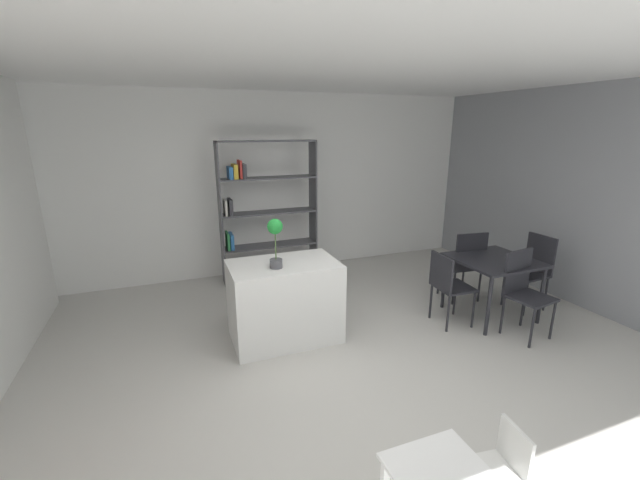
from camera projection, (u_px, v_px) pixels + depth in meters
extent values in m
plane|color=beige|center=(344.00, 376.00, 3.75)|extent=(9.94, 9.94, 0.00)
cube|color=white|center=(350.00, 50.00, 2.97)|extent=(7.22, 6.42, 0.06)
cube|color=white|center=(262.00, 185.00, 6.22)|extent=(7.22, 0.06, 2.82)
cube|color=gray|center=(625.00, 205.00, 4.60)|extent=(0.06, 6.42, 2.82)
cube|color=white|center=(285.00, 301.00, 4.33)|extent=(1.16, 0.72, 0.89)
cylinder|color=#4C4C51|center=(276.00, 264.00, 4.06)|extent=(0.13, 0.13, 0.09)
cylinder|color=#476633|center=(276.00, 246.00, 4.01)|extent=(0.01, 0.01, 0.29)
sphere|color=#208C33|center=(275.00, 226.00, 3.95)|extent=(0.16, 0.16, 0.16)
cube|color=#4C4C51|center=(220.00, 216.00, 5.69)|extent=(0.02, 0.32, 2.11)
cube|color=#4C4C51|center=(313.00, 209.00, 6.19)|extent=(0.02, 0.32, 2.11)
cube|color=#4C4C51|center=(266.00, 141.00, 5.65)|extent=(1.45, 0.32, 0.02)
cube|color=#4C4C51|center=(271.00, 277.00, 6.23)|extent=(1.45, 0.32, 0.02)
cube|color=#4C4C51|center=(270.00, 245.00, 6.08)|extent=(1.40, 0.32, 0.02)
cube|color=#4C4C51|center=(269.00, 212.00, 5.94)|extent=(1.40, 0.32, 0.02)
cube|color=#4C4C51|center=(267.00, 178.00, 5.80)|extent=(1.40, 0.32, 0.02)
cube|color=orange|center=(234.00, 274.00, 5.99)|extent=(0.03, 0.26, 0.23)
cube|color=#8E4793|center=(237.00, 275.00, 6.02)|extent=(0.04, 0.26, 0.18)
cube|color=#338E4C|center=(228.00, 241.00, 5.82)|extent=(0.03, 0.26, 0.25)
cube|color=#2D6BAD|center=(231.00, 241.00, 5.85)|extent=(0.05, 0.26, 0.23)
cube|color=silver|center=(225.00, 207.00, 5.69)|extent=(0.03, 0.26, 0.21)
cube|color=#38383D|center=(230.00, 207.00, 5.71)|extent=(0.05, 0.26, 0.23)
cube|color=#2D6BAD|center=(230.00, 173.00, 5.59)|extent=(0.05, 0.26, 0.17)
cube|color=gold|center=(235.00, 171.00, 5.61)|extent=(0.06, 0.26, 0.20)
cube|color=red|center=(240.00, 169.00, 5.62)|extent=(0.03, 0.26, 0.26)
cube|color=#38383D|center=(243.00, 171.00, 5.65)|extent=(0.05, 0.26, 0.20)
cube|color=white|center=(438.00, 469.00, 2.15)|extent=(0.53, 0.42, 0.03)
cube|color=white|center=(447.00, 470.00, 2.44)|extent=(0.04, 0.04, 0.47)
cube|color=silver|center=(494.00, 471.00, 2.34)|extent=(0.30, 0.30, 0.02)
cube|color=silver|center=(515.00, 447.00, 2.33)|extent=(0.06, 0.26, 0.27)
cube|color=silver|center=(495.00, 474.00, 2.51)|extent=(0.03, 0.03, 0.31)
cube|color=#232328|center=(494.00, 260.00, 4.79)|extent=(0.92, 0.90, 0.03)
cylinder|color=#232328|center=(489.00, 306.00, 4.41)|extent=(0.04, 0.04, 0.71)
cylinder|color=#232328|center=(541.00, 296.00, 4.68)|extent=(0.04, 0.04, 0.71)
cylinder|color=#232328|center=(444.00, 282.00, 5.11)|extent=(0.04, 0.04, 0.71)
cylinder|color=#232328|center=(492.00, 274.00, 5.38)|extent=(0.04, 0.04, 0.71)
cube|color=#232328|center=(460.00, 265.00, 5.38)|extent=(0.50, 0.48, 0.03)
cube|color=#232328|center=(471.00, 252.00, 5.12)|extent=(0.45, 0.08, 0.49)
cylinder|color=#232328|center=(463.00, 276.00, 5.66)|extent=(0.03, 0.03, 0.46)
cylinder|color=#232328|center=(439.00, 278.00, 5.57)|extent=(0.03, 0.03, 0.46)
cylinder|color=#232328|center=(479.00, 286.00, 5.32)|extent=(0.03, 0.03, 0.46)
cylinder|color=#232328|center=(454.00, 288.00, 5.22)|extent=(0.03, 0.03, 0.46)
cube|color=#232328|center=(453.00, 287.00, 4.67)|extent=(0.43, 0.44, 0.03)
cube|color=#232328|center=(441.00, 272.00, 4.56)|extent=(0.06, 0.42, 0.40)
cylinder|color=#232328|center=(473.00, 310.00, 4.62)|extent=(0.03, 0.03, 0.45)
cylinder|color=#232328|center=(455.00, 298.00, 4.95)|extent=(0.03, 0.03, 0.45)
cylinder|color=#232328|center=(448.00, 314.00, 4.52)|extent=(0.03, 0.03, 0.45)
cylinder|color=#232328|center=(431.00, 301.00, 4.85)|extent=(0.03, 0.03, 0.45)
cube|color=#232328|center=(530.00, 298.00, 4.35)|extent=(0.49, 0.48, 0.03)
cube|color=#232328|center=(517.00, 271.00, 4.45)|extent=(0.43, 0.09, 0.49)
cylinder|color=#232328|center=(532.00, 328.00, 4.18)|extent=(0.03, 0.03, 0.46)
cylinder|color=#232328|center=(553.00, 320.00, 4.36)|extent=(0.03, 0.03, 0.46)
cylinder|color=#232328|center=(502.00, 315.00, 4.48)|extent=(0.03, 0.03, 0.46)
cylinder|color=#232328|center=(523.00, 308.00, 4.66)|extent=(0.03, 0.03, 0.46)
cube|color=#232328|center=(527.00, 274.00, 5.07)|extent=(0.44, 0.42, 0.03)
cube|color=#232328|center=(540.00, 253.00, 5.07)|extent=(0.05, 0.40, 0.49)
cylinder|color=#232328|center=(503.00, 289.00, 5.21)|extent=(0.03, 0.03, 0.45)
cylinder|color=#232328|center=(525.00, 299.00, 4.91)|extent=(0.03, 0.03, 0.45)
cylinder|color=#232328|center=(523.00, 285.00, 5.35)|extent=(0.03, 0.03, 0.45)
cylinder|color=#232328|center=(546.00, 294.00, 5.05)|extent=(0.03, 0.03, 0.45)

